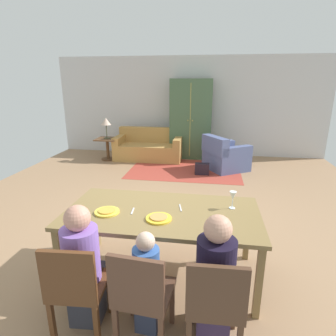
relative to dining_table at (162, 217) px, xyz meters
The scene contains 23 objects.
ground_plane 2.19m from the dining_table, 95.87° to the left, with size 7.50×6.78×0.02m, color #977353.
back_wall 5.55m from the dining_table, 92.21° to the left, with size 7.50×0.10×2.70m, color silver.
dining_table is the anchor object (origin of this frame).
plate_near_man 0.56m from the dining_table, 167.49° to the right, with size 0.25×0.25×0.02m, color yellow.
pizza_near_man 0.56m from the dining_table, 167.49° to the right, with size 0.17×0.17×0.01m, color gold.
plate_near_child 0.19m from the dining_table, 90.00° to the right, with size 0.25×0.25×0.02m, color yellow.
pizza_near_child 0.20m from the dining_table, 90.00° to the right, with size 0.17×0.17×0.01m, color #D1954B.
wine_glass 0.76m from the dining_table, 14.26° to the left, with size 0.07×0.07×0.19m.
fork 0.31m from the dining_table, behind, with size 0.02×0.15×0.01m, color silver.
knife 0.21m from the dining_table, 29.46° to the left, with size 0.01×0.17×0.01m, color silver.
dining_chair_man 1.04m from the dining_table, 121.77° to the right, with size 0.45×0.45×0.87m.
person_man 0.90m from the dining_table, 128.26° to the right, with size 0.30×0.41×1.11m.
dining_chair_child 0.89m from the dining_table, 90.46° to the right, with size 0.45×0.45×0.87m.
person_child 0.74m from the dining_table, 89.79° to the right, with size 0.22×0.30×0.92m.
dining_chair_woman 1.04m from the dining_table, 57.82° to the right, with size 0.44×0.44×0.87m.
person_woman 0.89m from the dining_table, 51.94° to the right, with size 0.30×0.40×1.11m.
area_rug 3.93m from the dining_table, 92.04° to the left, with size 2.60×1.80×0.01m, color #A33B2F.
couch 4.89m from the dining_table, 104.26° to the left, with size 1.78×0.86×0.82m.
armchair 4.13m from the dining_table, 78.97° to the left, with size 1.19×1.18×0.82m.
armoire 5.13m from the dining_table, 91.25° to the left, with size 1.10×0.59×2.10m.
side_table 5.03m from the dining_table, 117.06° to the left, with size 0.56×0.56×0.58m.
table_lamp 5.03m from the dining_table, 117.06° to the left, with size 0.26×0.26×0.54m.
handbag 3.63m from the dining_table, 85.48° to the left, with size 0.32×0.16×0.26m, color black.
Camera 1 is at (0.68, -3.85, 2.02)m, focal length 30.16 mm.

